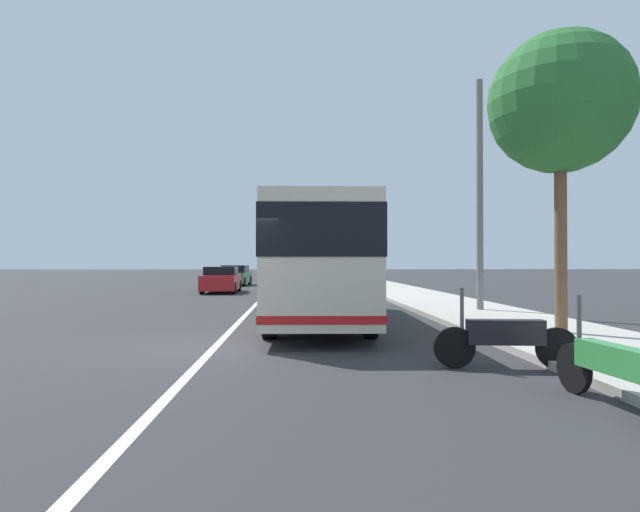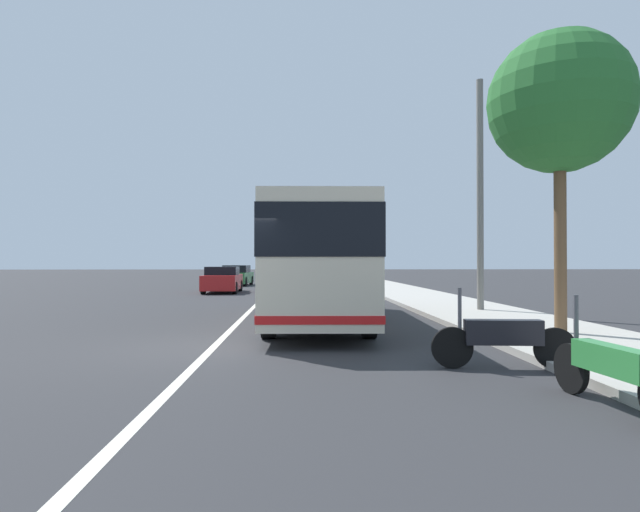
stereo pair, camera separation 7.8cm
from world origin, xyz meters
TOP-DOWN VIEW (x-y plane):
  - ground_plane at (0.00, 0.00)m, footprint 220.00×220.00m
  - sidewalk_curb at (10.00, -7.34)m, footprint 110.00×3.60m
  - lane_divider_line at (10.00, 0.00)m, footprint 110.00×0.16m
  - coach_bus at (4.28, -2.22)m, footprint 10.14×2.72m
  - motorcycle_mid_row at (-4.60, -5.24)m, footprint 2.15×0.34m
  - motorcycle_far_end at (-2.32, -4.89)m, footprint 0.36×2.24m
  - car_side_street at (27.29, 2.79)m, footprint 4.20×2.11m
  - car_far_distant at (18.47, 2.52)m, footprint 4.26×1.93m
  - roadside_tree_near_camera at (0.76, -7.42)m, footprint 3.09×3.09m
  - utility_pole at (6.30, -7.61)m, footprint 0.22×0.22m

SIDE VIEW (x-z plane):
  - ground_plane at x=0.00m, z-range 0.00..0.00m
  - lane_divider_line at x=10.00m, z-range 0.00..0.01m
  - sidewalk_curb at x=10.00m, z-range 0.00..0.14m
  - motorcycle_mid_row at x=-4.60m, z-range -0.16..1.11m
  - motorcycle_far_end at x=-2.32m, z-range -0.15..1.13m
  - car_far_distant at x=18.47m, z-range -0.03..1.40m
  - car_side_street at x=27.29m, z-range -0.04..1.42m
  - coach_bus at x=4.28m, z-range 0.26..3.37m
  - utility_pole at x=6.30m, z-range 0.00..7.66m
  - roadside_tree_near_camera at x=0.76m, z-range 1.80..8.55m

